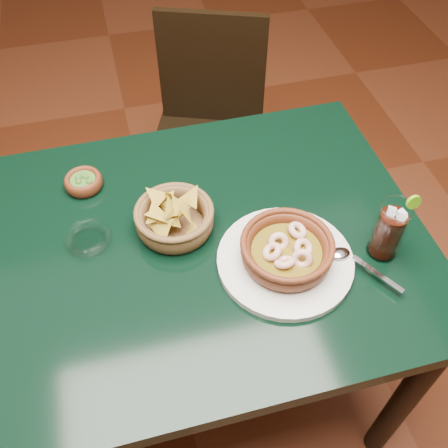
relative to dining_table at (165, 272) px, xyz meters
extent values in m
plane|color=#471C0C|center=(0.00, 0.00, -0.65)|extent=(7.00, 7.00, 0.00)
cube|color=black|center=(0.00, 0.00, 0.08)|extent=(1.20, 0.80, 0.04)
cylinder|color=black|center=(0.54, -0.34, -0.30)|extent=(0.06, 0.06, 0.71)
cylinder|color=black|center=(0.54, 0.34, -0.30)|extent=(0.06, 0.06, 0.71)
cube|color=black|center=(0.25, 0.64, -0.23)|extent=(0.51, 0.51, 0.04)
cylinder|color=black|center=(0.03, 0.54, -0.44)|extent=(0.03, 0.03, 0.42)
cylinder|color=black|center=(0.34, 0.42, -0.44)|extent=(0.03, 0.03, 0.42)
cylinder|color=black|center=(0.15, 0.86, -0.44)|extent=(0.03, 0.03, 0.42)
cylinder|color=black|center=(0.47, 0.74, -0.44)|extent=(0.03, 0.03, 0.42)
cube|color=black|center=(0.31, 0.81, 0.00)|extent=(0.36, 0.16, 0.41)
cylinder|color=silver|center=(0.25, -0.11, 0.11)|extent=(0.29, 0.29, 0.02)
cylinder|color=#522311|center=(0.25, -0.11, 0.12)|extent=(0.17, 0.17, 0.01)
torus|color=#522311|center=(0.25, -0.11, 0.14)|extent=(0.22, 0.22, 0.04)
torus|color=#522311|center=(0.25, -0.11, 0.17)|extent=(0.20, 0.20, 0.01)
cylinder|color=brown|center=(0.25, -0.11, 0.14)|extent=(0.15, 0.15, 0.01)
torus|color=beige|center=(0.29, -0.12, 0.15)|extent=(0.05, 0.06, 0.04)
torus|color=beige|center=(0.29, -0.07, 0.15)|extent=(0.06, 0.06, 0.04)
torus|color=beige|center=(0.24, -0.09, 0.15)|extent=(0.05, 0.04, 0.05)
torus|color=beige|center=(0.22, -0.11, 0.15)|extent=(0.06, 0.06, 0.04)
torus|color=beige|center=(0.24, -0.14, 0.15)|extent=(0.06, 0.06, 0.04)
torus|color=beige|center=(0.27, -0.15, 0.15)|extent=(0.06, 0.05, 0.05)
cube|color=silver|center=(0.43, -0.20, 0.12)|extent=(0.07, 0.11, 0.00)
ellipsoid|color=silver|center=(0.37, -0.13, 0.12)|extent=(0.05, 0.03, 0.01)
cylinder|color=brown|center=(0.04, 0.05, 0.10)|extent=(0.15, 0.15, 0.01)
torus|color=brown|center=(0.04, 0.05, 0.13)|extent=(0.21, 0.21, 0.06)
torus|color=brown|center=(0.04, 0.05, 0.15)|extent=(0.18, 0.18, 0.01)
cone|color=gold|center=(0.03, 0.04, 0.14)|extent=(0.08, 0.04, 0.09)
cone|color=gold|center=(0.00, 0.03, 0.17)|extent=(0.07, 0.07, 0.05)
cone|color=gold|center=(0.03, 0.05, 0.15)|extent=(0.05, 0.08, 0.08)
cone|color=gold|center=(0.03, 0.02, 0.16)|extent=(0.09, 0.06, 0.07)
cone|color=gold|center=(0.03, 0.05, 0.15)|extent=(0.05, 0.07, 0.08)
cone|color=gold|center=(0.05, 0.05, 0.15)|extent=(0.08, 0.09, 0.05)
cone|color=gold|center=(0.03, 0.09, 0.15)|extent=(0.09, 0.09, 0.04)
cone|color=gold|center=(0.03, 0.03, 0.15)|extent=(0.09, 0.06, 0.08)
cone|color=gold|center=(0.04, 0.03, 0.18)|extent=(0.05, 0.08, 0.08)
cone|color=gold|center=(0.06, 0.04, 0.17)|extent=(0.07, 0.08, 0.06)
cone|color=gold|center=(0.01, 0.05, 0.15)|extent=(0.07, 0.04, 0.08)
cone|color=gold|center=(0.00, 0.03, 0.17)|extent=(0.07, 0.08, 0.04)
cone|color=gold|center=(0.03, 0.04, 0.13)|extent=(0.08, 0.05, 0.08)
cone|color=gold|center=(0.07, 0.01, 0.13)|extent=(0.07, 0.08, 0.06)
cone|color=gold|center=(0.07, 0.02, 0.18)|extent=(0.04, 0.08, 0.07)
cone|color=gold|center=(0.09, 0.07, 0.16)|extent=(0.08, 0.09, 0.05)
cone|color=gold|center=(0.01, 0.04, 0.15)|extent=(0.06, 0.07, 0.07)
cone|color=gold|center=(0.00, 0.06, 0.13)|extent=(0.06, 0.07, 0.09)
cone|color=gold|center=(0.05, 0.08, 0.17)|extent=(0.05, 0.08, 0.08)
cone|color=gold|center=(0.03, 0.07, 0.14)|extent=(0.07, 0.06, 0.09)
cone|color=gold|center=(0.01, 0.01, 0.15)|extent=(0.09, 0.07, 0.06)
cone|color=gold|center=(0.01, 0.09, 0.17)|extent=(0.09, 0.09, 0.03)
cylinder|color=#522311|center=(-0.15, 0.23, 0.10)|extent=(0.08, 0.08, 0.01)
torus|color=#522311|center=(-0.15, 0.23, 0.12)|extent=(0.11, 0.11, 0.04)
cylinder|color=#2A5519|center=(-0.15, 0.23, 0.12)|extent=(0.06, 0.06, 0.01)
sphere|color=#2A5519|center=(-0.15, 0.24, 0.13)|extent=(0.02, 0.02, 0.02)
sphere|color=#2A5519|center=(-0.16, 0.24, 0.13)|extent=(0.02, 0.02, 0.02)
sphere|color=#2A5519|center=(-0.13, 0.22, 0.13)|extent=(0.02, 0.02, 0.02)
sphere|color=#2A5519|center=(-0.14, 0.24, 0.13)|extent=(0.02, 0.02, 0.02)
sphere|color=#2A5519|center=(-0.16, 0.22, 0.13)|extent=(0.02, 0.02, 0.02)
cylinder|color=white|center=(0.47, -0.13, 0.10)|extent=(0.07, 0.07, 0.01)
torus|color=white|center=(0.47, -0.13, 0.17)|extent=(0.14, 0.14, 0.08)
cylinder|color=black|center=(0.47, -0.13, 0.16)|extent=(0.06, 0.06, 0.12)
cube|color=silver|center=(0.46, -0.14, 0.20)|extent=(0.03, 0.02, 0.02)
cube|color=silver|center=(0.48, -0.14, 0.22)|extent=(0.03, 0.03, 0.03)
cube|color=silver|center=(0.46, -0.13, 0.20)|extent=(0.03, 0.02, 0.03)
cube|color=silver|center=(0.48, -0.14, 0.22)|extent=(0.02, 0.02, 0.02)
cube|color=silver|center=(0.48, -0.15, 0.20)|extent=(0.02, 0.02, 0.02)
cube|color=silver|center=(0.46, -0.13, 0.22)|extent=(0.03, 0.03, 0.02)
torus|color=white|center=(0.47, -0.13, 0.24)|extent=(0.07, 0.07, 0.00)
cylinder|color=#599E10|center=(0.50, -0.13, 0.25)|extent=(0.03, 0.01, 0.03)
cylinder|color=white|center=(-0.15, 0.05, 0.10)|extent=(0.09, 0.09, 0.01)
torus|color=white|center=(-0.15, 0.05, 0.11)|extent=(0.11, 0.11, 0.03)
camera|label=1|loc=(-0.03, -0.69, 0.98)|focal=40.00mm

